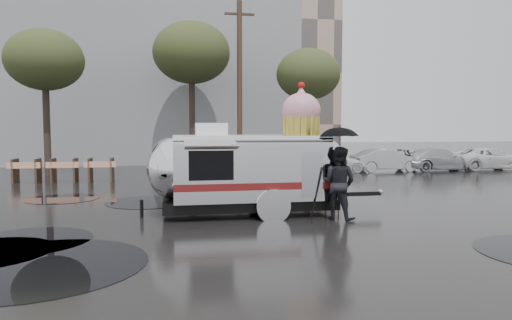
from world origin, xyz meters
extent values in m
plane|color=black|center=(0.00, 0.00, 0.00)|extent=(120.00, 120.00, 0.00)
cylinder|color=black|center=(-3.84, -0.66, 0.01)|extent=(2.57, 2.57, 0.01)
cylinder|color=black|center=(-1.70, 3.92, 0.01)|extent=(2.60, 2.60, 0.01)
cylinder|color=black|center=(-4.49, 5.07, 0.01)|extent=(2.29, 2.29, 0.01)
cylinder|color=black|center=(-3.10, -2.46, 0.01)|extent=(3.57, 3.57, 0.01)
cube|color=gray|center=(-4.00, 24.00, 6.50)|extent=(22.00, 12.00, 13.00)
cylinder|color=#473323|center=(2.50, 14.00, 4.50)|extent=(0.28, 0.28, 9.00)
cube|color=#473323|center=(2.50, 14.00, 8.30)|extent=(1.60, 0.12, 0.12)
cylinder|color=#382D26|center=(-7.00, 13.00, 2.93)|extent=(0.32, 0.32, 5.85)
ellipsoid|color=#2F3A1C|center=(-7.00, 13.00, 5.52)|extent=(3.64, 3.64, 2.86)
cylinder|color=#382D26|center=(0.00, 15.00, 3.38)|extent=(0.32, 0.32, 6.75)
ellipsoid|color=#2F3A1C|center=(0.00, 15.00, 6.38)|extent=(4.20, 4.20, 3.30)
cylinder|color=#382D26|center=(6.00, 13.00, 2.70)|extent=(0.32, 0.32, 5.40)
ellipsoid|color=#2F3A1C|center=(6.00, 13.00, 5.10)|extent=(3.36, 3.36, 2.64)
cube|color=#473323|center=(-7.50, 10.00, 0.50)|extent=(0.08, 0.80, 1.00)
cube|color=#473323|center=(-6.60, 10.00, 0.50)|extent=(0.08, 0.80, 1.00)
cube|color=#E5590C|center=(-7.05, 9.62, 0.75)|extent=(1.30, 0.04, 0.25)
cube|color=#473323|center=(-6.00, 10.00, 0.50)|extent=(0.08, 0.80, 1.00)
cube|color=#473323|center=(-5.10, 10.00, 0.50)|extent=(0.08, 0.80, 1.00)
cube|color=#E5590C|center=(-5.55, 9.62, 0.75)|extent=(1.30, 0.04, 0.25)
cube|color=#473323|center=(-4.50, 10.00, 0.50)|extent=(0.08, 0.80, 1.00)
cube|color=#473323|center=(-3.60, 10.00, 0.50)|extent=(0.08, 0.80, 1.00)
cube|color=#E5590C|center=(-4.05, 9.62, 0.75)|extent=(1.30, 0.04, 0.25)
imported|color=silver|center=(7.00, 12.00, 0.70)|extent=(4.00, 1.80, 1.40)
imported|color=#B2B2B7|center=(10.00, 12.00, 0.70)|extent=(4.00, 1.80, 1.40)
imported|color=#B2B2B7|center=(13.00, 12.00, 0.72)|extent=(4.20, 1.80, 1.44)
imported|color=silver|center=(16.00, 12.00, 0.75)|extent=(4.40, 1.90, 1.50)
cube|color=silver|center=(1.05, 1.52, 1.25)|extent=(3.96, 2.10, 1.61)
ellipsoid|color=silver|center=(3.02, 1.55, 1.25)|extent=(1.37, 2.07, 1.61)
ellipsoid|color=silver|center=(-0.92, 1.50, 1.25)|extent=(1.37, 2.07, 1.61)
cube|color=black|center=(1.05, 1.52, 0.31)|extent=(4.49, 1.84, 0.27)
cylinder|color=black|center=(1.51, 0.61, 0.31)|extent=(0.63, 0.20, 0.63)
cylinder|color=black|center=(1.49, 2.45, 0.31)|extent=(0.63, 0.20, 0.63)
cylinder|color=silver|center=(1.51, 0.48, 0.36)|extent=(0.86, 0.10, 0.86)
cube|color=black|center=(4.27, 1.56, 0.45)|extent=(1.07, 0.12, 0.11)
sphere|color=silver|center=(4.81, 1.57, 0.49)|extent=(0.14, 0.14, 0.14)
cylinder|color=black|center=(-1.72, 1.49, 0.22)|extent=(0.09, 0.09, 0.45)
cube|color=#611313|center=(1.06, 0.50, 0.85)|extent=(3.94, 0.08, 0.18)
cube|color=#611313|center=(1.04, 2.55, 0.85)|extent=(3.94, 0.08, 0.18)
cube|color=black|center=(-0.01, 0.47, 1.39)|extent=(1.07, 0.04, 0.72)
cube|color=#A09B96|center=(-0.01, 0.26, 1.83)|extent=(1.26, 0.46, 0.13)
cube|color=silver|center=(2.49, 0.50, 1.12)|extent=(0.54, 0.04, 1.16)
cube|color=white|center=(0.07, 1.51, 2.24)|extent=(0.81, 0.59, 0.34)
cylinder|color=gold|center=(2.48, 1.54, 2.33)|extent=(0.94, 0.94, 0.54)
ellipsoid|color=pink|center=(2.48, 1.54, 2.76)|extent=(1.05, 1.05, 0.93)
cone|color=pink|center=(2.48, 1.54, 3.22)|extent=(0.45, 0.45, 0.36)
sphere|color=red|center=(2.48, 1.54, 3.42)|extent=(0.18, 0.18, 0.18)
imported|color=black|center=(3.14, 0.38, 0.91)|extent=(0.97, 0.95, 1.82)
imported|color=black|center=(3.14, 0.38, 1.94)|extent=(1.15, 1.15, 0.79)
cylinder|color=black|center=(3.14, 0.38, 0.83)|extent=(0.02, 0.02, 1.65)
cylinder|color=black|center=(2.86, 0.77, 0.65)|extent=(0.12, 0.29, 1.32)
cylinder|color=black|center=(2.47, 0.84, 0.65)|extent=(0.21, 0.24, 1.32)
cylinder|color=black|center=(2.60, 0.46, 0.65)|extent=(0.30, 0.08, 1.32)
cube|color=black|center=(2.64, 0.69, 1.32)|extent=(0.14, 0.13, 0.09)
camera|label=1|loc=(-0.79, -10.36, 2.27)|focal=32.00mm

